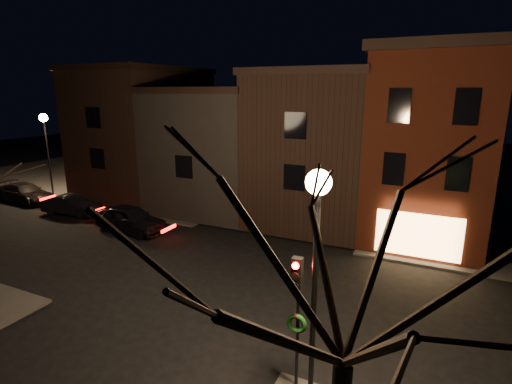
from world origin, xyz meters
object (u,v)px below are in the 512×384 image
street_lamp_near (317,229)px  parked_car_b (72,205)px  parked_car_c (25,193)px  street_lamp_far (45,133)px  parked_car_a (131,219)px  bare_tree_right (351,231)px  traffic_signal (297,304)px

street_lamp_near → parked_car_b: (-20.17, 9.70, -4.50)m
parked_car_c → street_lamp_far: bearing=-23.3°
street_lamp_near → parked_car_a: 17.27m
street_lamp_near → bare_tree_right: bare_tree_right is taller
street_lamp_far → parked_car_a: street_lamp_far is taller
parked_car_c → bare_tree_right: bearing=-111.3°
street_lamp_near → street_lamp_far: bearing=154.2°
street_lamp_far → parked_car_b: size_ratio=1.58×
bare_tree_right → parked_car_c: 30.79m
street_lamp_near → street_lamp_far: 28.00m
street_lamp_far → parked_car_a: bearing=-16.8°
street_lamp_far → street_lamp_near: bearing=-25.8°
bare_tree_right → parked_car_c: bearing=154.6°
street_lamp_near → traffic_signal: 2.49m
parked_car_b → street_lamp_far: bearing=56.1°
bare_tree_right → parked_car_c: size_ratio=1.72×
traffic_signal → parked_car_a: traffic_signal is taller
street_lamp_near → parked_car_a: bearing=148.0°
street_lamp_near → parked_car_a: (-14.16, 8.86, -4.37)m
street_lamp_far → parked_car_c: street_lamp_far is taller
bare_tree_right → traffic_signal: bearing=122.4°
street_lamp_near → street_lamp_far: (-25.20, 12.20, 0.00)m
street_lamp_far → parked_car_a: (11.04, -3.34, -4.37)m
parked_car_a → parked_car_c: (-11.92, 1.64, -0.09)m
parked_car_a → parked_car_b: size_ratio=1.15×
traffic_signal → parked_car_c: traffic_signal is taller
parked_car_a → parked_car_c: bearing=86.1°
parked_car_a → parked_car_b: bearing=86.0°
parked_car_c → street_lamp_near: bearing=-107.8°
bare_tree_right → parked_car_c: (-27.38, 13.00, -5.43)m
parked_car_a → traffic_signal: bearing=-117.7°
street_lamp_near → bare_tree_right: size_ratio=0.76×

